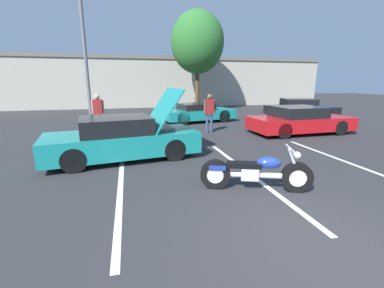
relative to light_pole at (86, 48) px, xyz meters
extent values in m
plane|color=#2D2D30|center=(4.44, -12.05, -3.90)|extent=(80.00, 80.00, 0.00)
cube|color=white|center=(1.63, -9.04, -3.89)|extent=(0.12, 5.65, 0.01)
cube|color=white|center=(4.78, -9.04, -3.89)|extent=(0.12, 5.65, 0.01)
cube|color=white|center=(7.93, -9.04, -3.89)|extent=(0.12, 5.65, 0.01)
cube|color=#B2AD9E|center=(4.44, 10.28, -1.70)|extent=(32.00, 4.00, 4.40)
cube|color=slate|center=(4.44, 10.28, 0.35)|extent=(32.00, 4.20, 0.30)
cylinder|color=slate|center=(-0.08, 0.00, -0.38)|extent=(0.18, 0.18, 7.04)
cylinder|color=brown|center=(7.17, 5.10, -2.21)|extent=(0.32, 0.32, 3.38)
ellipsoid|color=#2D702D|center=(7.17, 5.10, 1.20)|extent=(3.97, 3.97, 4.57)
cylinder|color=black|center=(5.24, -10.27, -3.58)|extent=(0.65, 0.37, 0.64)
cylinder|color=black|center=(3.64, -9.69, -3.58)|extent=(0.65, 0.37, 0.64)
cylinder|color=silver|center=(5.24, -10.27, -3.58)|extent=(0.39, 0.28, 0.35)
cylinder|color=silver|center=(3.64, -9.69, -3.58)|extent=(0.39, 0.28, 0.35)
cylinder|color=silver|center=(4.44, -9.98, -3.56)|extent=(1.40, 0.60, 0.12)
cube|color=silver|center=(4.32, -9.94, -3.52)|extent=(0.42, 0.35, 0.28)
ellipsoid|color=navy|center=(4.68, -10.07, -3.28)|extent=(0.57, 0.43, 0.26)
cube|color=black|center=(4.20, -9.89, -3.34)|extent=(0.76, 0.49, 0.10)
cube|color=navy|center=(3.68, -9.71, -3.40)|extent=(0.40, 0.33, 0.10)
cylinder|color=silver|center=(5.16, -10.24, -3.25)|extent=(0.31, 0.17, 0.63)
cylinder|color=silver|center=(5.06, -10.21, -2.96)|extent=(0.27, 0.67, 0.04)
sphere|color=silver|center=(5.20, -10.25, -3.10)|extent=(0.16, 0.16, 0.16)
cylinder|color=silver|center=(4.12, -9.75, -3.62)|extent=(1.07, 0.46, 0.09)
cube|color=teal|center=(1.69, -6.93, -3.41)|extent=(4.55, 2.39, 0.62)
cube|color=black|center=(1.52, -6.96, -2.87)|extent=(2.17, 1.86, 0.47)
cylinder|color=black|center=(3.13, -7.49, -3.57)|extent=(0.67, 0.32, 0.65)
cylinder|color=black|center=(2.90, -5.97, -3.57)|extent=(0.67, 0.32, 0.65)
cylinder|color=black|center=(0.47, -7.90, -3.57)|extent=(0.67, 0.32, 0.65)
cylinder|color=black|center=(0.24, -6.38, -3.57)|extent=(0.67, 0.32, 0.65)
cube|color=teal|center=(2.91, -6.75, -2.48)|extent=(1.14, 1.73, 1.27)
cube|color=#4C4C51|center=(2.87, -6.75, -3.14)|extent=(0.74, 1.05, 0.28)
cube|color=black|center=(12.61, -0.28, -3.45)|extent=(4.61, 2.74, 0.53)
cube|color=black|center=(12.45, -0.24, -2.94)|extent=(2.27, 1.97, 0.47)
cylinder|color=black|center=(13.72, -1.33, -3.56)|extent=(0.70, 0.38, 0.67)
cylinder|color=black|center=(14.10, 0.10, -3.56)|extent=(0.70, 0.38, 0.67)
cylinder|color=black|center=(11.13, -0.66, -3.56)|extent=(0.70, 0.38, 0.67)
cylinder|color=black|center=(11.51, 0.78, -3.56)|extent=(0.70, 0.38, 0.67)
cube|color=teal|center=(5.75, -0.50, -3.45)|extent=(4.24, 2.41, 0.51)
cube|color=black|center=(5.60, -0.53, -3.02)|extent=(2.04, 1.85, 0.34)
cylinder|color=black|center=(7.11, -1.03, -3.55)|extent=(0.72, 0.34, 0.69)
cylinder|color=black|center=(6.84, 0.46, -3.55)|extent=(0.72, 0.34, 0.69)
cylinder|color=black|center=(4.67, -1.46, -3.55)|extent=(0.72, 0.34, 0.69)
cylinder|color=black|center=(4.40, 0.03, -3.55)|extent=(0.72, 0.34, 0.69)
cube|color=red|center=(9.28, -4.80, -3.44)|extent=(4.47, 1.99, 0.56)
cube|color=black|center=(9.10, -4.81, -2.93)|extent=(2.03, 1.75, 0.46)
cylinder|color=black|center=(10.67, -5.61, -3.57)|extent=(0.65, 0.23, 0.64)
cylinder|color=black|center=(10.63, -3.94, -3.57)|extent=(0.65, 0.23, 0.64)
cylinder|color=black|center=(7.93, -5.67, -3.57)|extent=(0.65, 0.23, 0.64)
cylinder|color=black|center=(7.89, -3.99, -3.57)|extent=(0.65, 0.23, 0.64)
cylinder|color=#38476B|center=(5.30, -3.69, -3.48)|extent=(0.12, 0.12, 0.83)
cylinder|color=#38476B|center=(5.50, -3.69, -3.48)|extent=(0.12, 0.12, 0.83)
cube|color=maroon|center=(5.40, -3.69, -2.74)|extent=(0.36, 0.20, 0.66)
cylinder|color=brown|center=(5.18, -3.69, -2.70)|extent=(0.08, 0.08, 0.59)
cylinder|color=brown|center=(5.62, -3.69, -2.70)|extent=(0.08, 0.08, 0.59)
sphere|color=brown|center=(5.40, -3.69, -2.30)|extent=(0.23, 0.23, 0.23)
cylinder|color=gray|center=(0.50, -2.77, -3.48)|extent=(0.12, 0.12, 0.84)
cylinder|color=gray|center=(0.70, -2.77, -3.48)|extent=(0.12, 0.12, 0.84)
cube|color=maroon|center=(0.60, -2.77, -2.73)|extent=(0.36, 0.20, 0.66)
cylinder|color=tan|center=(0.38, -2.77, -2.70)|extent=(0.08, 0.08, 0.60)
cylinder|color=tan|center=(0.82, -2.77, -2.70)|extent=(0.08, 0.08, 0.60)
sphere|color=tan|center=(0.60, -2.77, -2.29)|extent=(0.23, 0.23, 0.23)
camera|label=1|loc=(1.91, -14.63, -1.63)|focal=24.00mm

